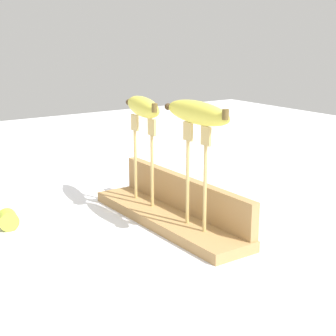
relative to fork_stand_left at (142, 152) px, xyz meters
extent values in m
plane|color=silver|center=(0.10, 0.00, -0.14)|extent=(3.00, 3.00, 0.00)
cube|color=#A87F4C|center=(0.10, 0.00, -0.13)|extent=(0.44, 0.11, 0.02)
cube|color=#A87F4C|center=(0.10, 0.05, -0.08)|extent=(0.43, 0.02, 0.07)
cylinder|color=tan|center=(-0.03, 0.00, -0.04)|extent=(0.01, 0.01, 0.16)
cube|color=tan|center=(-0.03, 0.00, 0.06)|extent=(0.03, 0.01, 0.04)
cylinder|color=tan|center=(0.03, 0.00, -0.04)|extent=(0.01, 0.01, 0.16)
cube|color=tan|center=(0.03, 0.00, 0.06)|extent=(0.03, 0.01, 0.04)
cylinder|color=tan|center=(0.16, 0.00, -0.03)|extent=(0.01, 0.01, 0.17)
cube|color=tan|center=(0.16, 0.00, 0.07)|extent=(0.03, 0.01, 0.04)
cylinder|color=tan|center=(0.22, 0.00, -0.03)|extent=(0.01, 0.01, 0.17)
cube|color=tan|center=(0.22, 0.00, 0.07)|extent=(0.03, 0.01, 0.04)
ellipsoid|color=#DBD147|center=(0.00, 0.00, 0.10)|extent=(0.18, 0.07, 0.04)
cylinder|color=brown|center=(0.08, -0.02, 0.11)|extent=(0.01, 0.01, 0.02)
sphere|color=#3F2D19|center=(-0.08, 0.02, 0.10)|extent=(0.01, 0.01, 0.01)
ellipsoid|color=#DBD147|center=(0.19, 0.00, 0.11)|extent=(0.19, 0.05, 0.04)
cylinder|color=brown|center=(0.28, 0.00, 0.12)|extent=(0.01, 0.01, 0.02)
sphere|color=#3F2D19|center=(0.10, 0.00, 0.11)|extent=(0.01, 0.01, 0.01)
cylinder|color=#B2C138|center=(-0.06, -0.29, -0.12)|extent=(0.04, 0.05, 0.04)
cylinder|color=beige|center=(-0.08, -0.28, -0.12)|extent=(0.01, 0.04, 0.04)
camera|label=1|loc=(0.96, -0.59, 0.26)|focal=56.07mm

